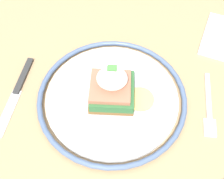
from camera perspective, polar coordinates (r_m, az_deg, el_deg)
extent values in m
cube|color=tan|center=(0.55, 2.06, -3.48)|extent=(0.94, 0.68, 0.03)
cylinder|color=tan|center=(1.09, -19.92, 0.74)|extent=(0.06, 0.06, 0.71)
cylinder|color=silver|center=(0.54, 0.00, -1.76)|extent=(0.25, 0.25, 0.01)
torus|color=slate|center=(0.54, 0.00, -1.48)|extent=(0.29, 0.29, 0.01)
cube|color=brown|center=(0.53, 0.00, -0.71)|extent=(0.08, 0.09, 0.02)
cube|color=#2D6033|center=(0.51, 0.11, 0.16)|extent=(0.08, 0.08, 0.02)
cube|color=#AD664C|center=(0.50, -0.34, 0.93)|extent=(0.07, 0.07, 0.01)
ellipsoid|color=white|center=(0.48, 0.04, 2.67)|extent=(0.05, 0.05, 0.04)
cylinder|color=#EAD166|center=(0.53, 5.77, -2.12)|extent=(0.05, 0.05, 0.00)
cube|color=#47843D|center=(0.46, 0.00, 4.39)|extent=(0.02, 0.01, 0.00)
cube|color=silver|center=(0.58, 18.94, -1.11)|extent=(0.02, 0.11, 0.00)
cube|color=silver|center=(0.54, 19.26, -7.36)|extent=(0.03, 0.04, 0.00)
cube|color=#2D2D2D|center=(0.60, -17.52, 2.69)|extent=(0.02, 0.09, 0.01)
cube|color=silver|center=(0.56, -20.38, -4.43)|extent=(0.03, 0.10, 0.00)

